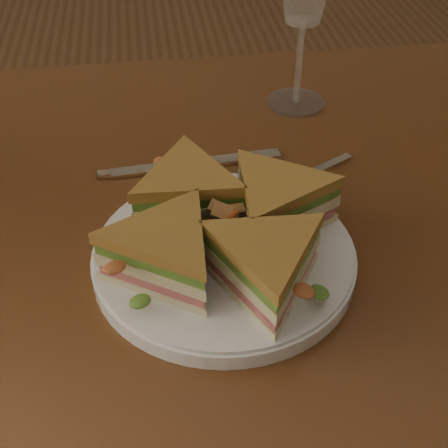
# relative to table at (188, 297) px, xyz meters

# --- Properties ---
(table) EXTENTS (1.20, 0.80, 0.75)m
(table) POSITION_rel_table_xyz_m (0.00, 0.00, 0.00)
(table) COLOR #3B1E0D
(table) RESTS_ON ground
(plate) EXTENTS (0.25, 0.25, 0.02)m
(plate) POSITION_rel_table_xyz_m (0.03, -0.05, 0.11)
(plate) COLOR silver
(plate) RESTS_ON table
(sandwich_wedges) EXTENTS (0.28, 0.28, 0.06)m
(sandwich_wedges) POSITION_rel_table_xyz_m (0.03, -0.05, 0.14)
(sandwich_wedges) COLOR beige
(sandwich_wedges) RESTS_ON plate
(crisps_mound) EXTENTS (0.09, 0.09, 0.05)m
(crisps_mound) POSITION_rel_table_xyz_m (0.03, -0.05, 0.14)
(crisps_mound) COLOR #D6531B
(crisps_mound) RESTS_ON plate
(spoon) EXTENTS (0.17, 0.10, 0.01)m
(spoon) POSITION_rel_table_xyz_m (0.08, 0.04, 0.10)
(spoon) COLOR silver
(spoon) RESTS_ON table
(knife) EXTENTS (0.22, 0.03, 0.00)m
(knife) POSITION_rel_table_xyz_m (0.01, 0.11, 0.10)
(knife) COLOR silver
(knife) RESTS_ON table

